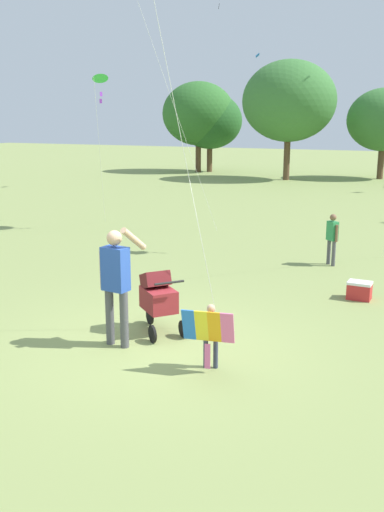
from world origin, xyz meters
TOP-DOWN VIEW (x-y plane):
  - ground_plane at (0.00, 0.00)m, footprint 120.00×120.00m
  - treeline_distant at (-2.63, 26.10)m, footprint 25.65×8.03m
  - child_with_butterfly_kite at (1.11, -0.40)m, footprint 0.73×0.41m
  - person_adult_flyer at (-0.52, -0.25)m, footprint 0.61×0.55m
  - stroller at (-0.25, 0.54)m, footprint 1.03×0.92m
  - kite_orange_delta at (-7.02, 8.81)m, footprint 1.65×2.52m
  - person_red_shirt at (1.26, 6.22)m, footprint 0.32×0.30m
  - cooler_box at (2.38, 3.79)m, footprint 0.45×0.33m

SIDE VIEW (x-z plane):
  - ground_plane at x=0.00m, z-range 0.00..0.00m
  - cooler_box at x=2.38m, z-range 0.00..0.35m
  - child_with_butterfly_kite at x=1.11m, z-range 0.11..1.04m
  - stroller at x=-0.25m, z-range 0.09..1.12m
  - person_red_shirt at x=1.26m, z-range 0.11..1.34m
  - person_adult_flyer at x=-0.52m, z-range 0.15..2.03m
  - treeline_distant at x=-2.63m, z-range 0.53..7.43m
  - kite_orange_delta at x=-7.02m, z-range 2.19..7.05m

